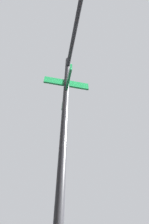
# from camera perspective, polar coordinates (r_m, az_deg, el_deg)

# --- Properties ---
(traffic_signal_near) EXTENTS (2.23, 3.32, 5.46)m
(traffic_signal_near) POSITION_cam_1_polar(r_m,az_deg,el_deg) (2.56, 3.08, 29.99)
(traffic_signal_near) COLOR black
(traffic_signal_near) RESTS_ON ground_plane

